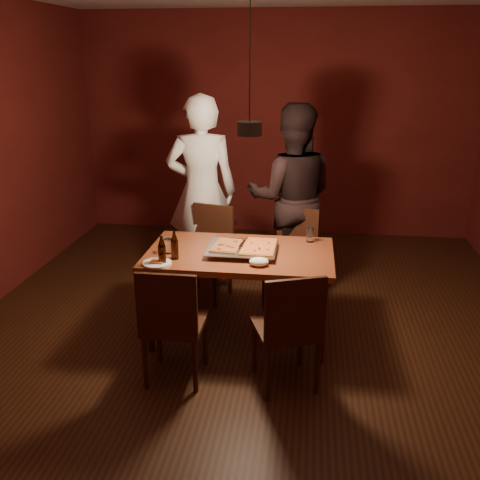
# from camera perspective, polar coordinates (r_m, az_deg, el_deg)

# --- Properties ---
(room_shell) EXTENTS (6.00, 6.00, 6.00)m
(room_shell) POSITION_cam_1_polar(r_m,az_deg,el_deg) (4.03, 0.99, 6.86)
(room_shell) COLOR #361D0E
(room_shell) RESTS_ON ground
(dining_table) EXTENTS (1.50, 0.90, 0.75)m
(dining_table) POSITION_cam_1_polar(r_m,az_deg,el_deg) (4.35, 0.00, -2.16)
(dining_table) COLOR brown
(dining_table) RESTS_ON floor
(chair_far_left) EXTENTS (0.52, 0.52, 0.49)m
(chair_far_left) POSITION_cam_1_polar(r_m,az_deg,el_deg) (5.17, -3.33, -0.33)
(chair_far_left) COLOR #38190F
(chair_far_left) RESTS_ON floor
(chair_far_right) EXTENTS (0.54, 0.54, 0.49)m
(chair_far_right) POSITION_cam_1_polar(r_m,az_deg,el_deg) (5.10, 5.70, -0.69)
(chair_far_right) COLOR #38190F
(chair_far_right) RESTS_ON floor
(chair_near_left) EXTENTS (0.42, 0.42, 0.49)m
(chair_near_left) POSITION_cam_1_polar(r_m,az_deg,el_deg) (3.79, -7.34, -8.02)
(chair_near_left) COLOR #38190F
(chair_near_left) RESTS_ON floor
(chair_near_right) EXTENTS (0.54, 0.54, 0.49)m
(chair_near_right) POSITION_cam_1_polar(r_m,az_deg,el_deg) (3.70, 5.34, -8.63)
(chair_near_right) COLOR #38190F
(chair_near_right) RESTS_ON floor
(pizza_tray) EXTENTS (0.59, 0.50, 0.05)m
(pizza_tray) POSITION_cam_1_polar(r_m,az_deg,el_deg) (4.29, 0.24, -1.07)
(pizza_tray) COLOR silver
(pizza_tray) RESTS_ON dining_table
(pizza_meat) EXTENTS (0.25, 0.36, 0.02)m
(pizza_meat) POSITION_cam_1_polar(r_m,az_deg,el_deg) (4.30, -1.39, -0.56)
(pizza_meat) COLOR maroon
(pizza_meat) RESTS_ON pizza_tray
(pizza_cheese) EXTENTS (0.27, 0.42, 0.02)m
(pizza_cheese) POSITION_cam_1_polar(r_m,az_deg,el_deg) (4.28, 2.03, -0.68)
(pizza_cheese) COLOR gold
(pizza_cheese) RESTS_ON pizza_tray
(spatula) EXTENTS (0.12, 0.25, 0.04)m
(spatula) POSITION_cam_1_polar(r_m,az_deg,el_deg) (4.29, 0.15, -0.54)
(spatula) COLOR silver
(spatula) RESTS_ON pizza_tray
(beer_bottle_a) EXTENTS (0.06, 0.06, 0.22)m
(beer_bottle_a) POSITION_cam_1_polar(r_m,az_deg,el_deg) (4.08, -8.33, -1.08)
(beer_bottle_a) COLOR black
(beer_bottle_a) RESTS_ON dining_table
(beer_bottle_b) EXTENTS (0.06, 0.06, 0.22)m
(beer_bottle_b) POSITION_cam_1_polar(r_m,az_deg,el_deg) (4.17, -7.00, -0.57)
(beer_bottle_b) COLOR black
(beer_bottle_b) RESTS_ON dining_table
(water_glass_left) EXTENTS (0.07, 0.07, 0.12)m
(water_glass_left) POSITION_cam_1_polar(r_m,az_deg,el_deg) (4.31, -7.64, -0.65)
(water_glass_left) COLOR silver
(water_glass_left) RESTS_ON dining_table
(water_glass_right) EXTENTS (0.06, 0.06, 0.13)m
(water_glass_right) POSITION_cam_1_polar(r_m,az_deg,el_deg) (4.57, 7.50, 0.57)
(water_glass_right) COLOR silver
(water_glass_right) RESTS_ON dining_table
(plate_slice) EXTENTS (0.22, 0.22, 0.03)m
(plate_slice) POSITION_cam_1_polar(r_m,az_deg,el_deg) (4.11, -8.84, -2.44)
(plate_slice) COLOR white
(plate_slice) RESTS_ON dining_table
(napkin) EXTENTS (0.15, 0.11, 0.06)m
(napkin) POSITION_cam_1_polar(r_m,az_deg,el_deg) (4.03, 2.03, -2.34)
(napkin) COLOR white
(napkin) RESTS_ON dining_table
(diner_white) EXTENTS (0.76, 0.56, 1.92)m
(diner_white) POSITION_cam_1_polar(r_m,az_deg,el_deg) (5.40, -4.10, 5.19)
(diner_white) COLOR white
(diner_white) RESTS_ON floor
(diner_dark) EXTENTS (0.93, 0.75, 1.84)m
(diner_dark) POSITION_cam_1_polar(r_m,az_deg,el_deg) (5.33, 5.50, 4.52)
(diner_dark) COLOR black
(diner_dark) RESTS_ON floor
(pendant_lamp) EXTENTS (0.18, 0.18, 1.10)m
(pendant_lamp) POSITION_cam_1_polar(r_m,az_deg,el_deg) (3.97, 1.02, 11.96)
(pendant_lamp) COLOR black
(pendant_lamp) RESTS_ON ceiling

